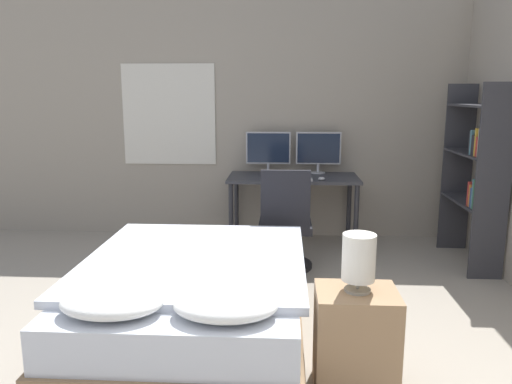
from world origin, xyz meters
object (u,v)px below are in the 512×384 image
at_px(bedside_lamp, 359,258).
at_px(monitor_left, 268,150).
at_px(office_chair, 285,230).
at_px(keyboard, 294,179).
at_px(bookshelf, 479,167).
at_px(desk, 293,185).
at_px(monitor_right, 318,150).
at_px(nightstand, 355,341).
at_px(bed, 194,298).
at_px(computer_mouse, 322,179).

xyz_separation_m(bedside_lamp, monitor_left, (-0.58, 2.95, 0.25)).
bearing_deg(monitor_left, office_chair, -79.23).
height_order(keyboard, bookshelf, bookshelf).
relative_size(monitor_left, office_chair, 0.51).
relative_size(desk, monitor_left, 2.81).
relative_size(bedside_lamp, office_chair, 0.33).
bearing_deg(keyboard, monitor_right, 59.62).
height_order(nightstand, monitor_right, monitor_right).
relative_size(nightstand, bookshelf, 0.34).
bearing_deg(bedside_lamp, office_chair, 101.33).
bearing_deg(nightstand, desk, 96.41).
bearing_deg(keyboard, bookshelf, -11.76).
distance_m(bed, monitor_right, 2.66).
bearing_deg(keyboard, nightstand, -83.00).
xyz_separation_m(desk, monitor_left, (-0.28, 0.24, 0.35)).
height_order(desk, monitor_left, monitor_left).
distance_m(monitor_right, computer_mouse, 0.53).
bearing_deg(bedside_lamp, bookshelf, 56.75).
distance_m(monitor_right, office_chair, 1.25).
xyz_separation_m(bed, nightstand, (1.00, -0.59, 0.03)).
xyz_separation_m(computer_mouse, bookshelf, (1.41, -0.35, 0.18)).
distance_m(bed, nightstand, 1.16).
bearing_deg(bed, nightstand, -30.43).
relative_size(nightstand, desk, 0.42).
relative_size(monitor_left, bookshelf, 0.29).
relative_size(keyboard, computer_mouse, 5.51).
bearing_deg(bed, computer_mouse, 62.60).
xyz_separation_m(bedside_lamp, office_chair, (-0.39, 1.93, -0.38)).
bearing_deg(desk, keyboard, -90.00).
distance_m(nightstand, desk, 2.75).
bearing_deg(office_chair, computer_mouse, 56.31).
bearing_deg(computer_mouse, nightstand, -89.51).
bearing_deg(nightstand, monitor_right, 90.55).
relative_size(desk, office_chair, 1.43).
bearing_deg(keyboard, office_chair, -98.54).
relative_size(nightstand, computer_mouse, 8.34).
height_order(bed, office_chair, office_chair).
bearing_deg(bedside_lamp, monitor_left, 101.14).
height_order(computer_mouse, bookshelf, bookshelf).
height_order(desk, bookshelf, bookshelf).
height_order(nightstand, bookshelf, bookshelf).
height_order(desk, keyboard, keyboard).
xyz_separation_m(computer_mouse, office_chair, (-0.37, -0.55, -0.39)).
distance_m(nightstand, bookshelf, 2.62).
bearing_deg(computer_mouse, monitor_right, 90.85).
height_order(nightstand, office_chair, office_chair).
bearing_deg(bookshelf, keyboard, 168.24).
relative_size(bed, computer_mouse, 27.76).
bearing_deg(bed, bookshelf, 32.70).
relative_size(bed, monitor_right, 3.96).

